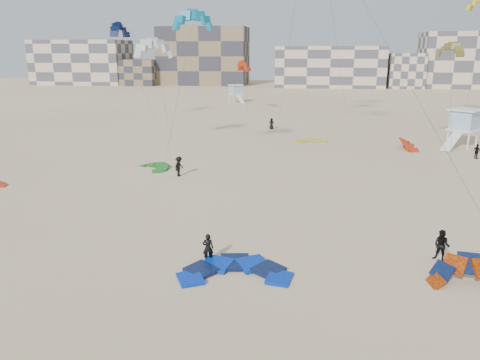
# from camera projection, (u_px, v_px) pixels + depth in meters

# --- Properties ---
(ground) EXTENTS (320.00, 320.00, 0.00)m
(ground) POSITION_uv_depth(u_px,v_px,m) (196.00, 294.00, 21.51)
(ground) COLOR beige
(ground) RESTS_ON ground
(kite_ground_blue) EXTENTS (5.82, 6.03, 1.03)m
(kite_ground_blue) POSITION_uv_depth(u_px,v_px,m) (235.00, 275.00, 23.35)
(kite_ground_blue) COLOR #0027E6
(kite_ground_blue) RESTS_ON ground
(kite_ground_orange) EXTENTS (3.93, 3.94, 3.53)m
(kite_ground_orange) POSITION_uv_depth(u_px,v_px,m) (468.00, 287.00, 22.17)
(kite_ground_orange) COLOR #D14804
(kite_ground_orange) RESTS_ON ground
(kite_ground_green) EXTENTS (4.98, 4.97, 1.26)m
(kite_ground_green) POSITION_uv_depth(u_px,v_px,m) (155.00, 168.00, 44.40)
(kite_ground_green) COLOR #177B1C
(kite_ground_green) RESTS_ON ground
(kite_ground_red_far) EXTENTS (3.83, 3.72, 3.65)m
(kite_ground_red_far) POSITION_uv_depth(u_px,v_px,m) (409.00, 149.00, 53.01)
(kite_ground_red_far) COLOR #C22100
(kite_ground_red_far) RESTS_ON ground
(kite_ground_yellow) EXTENTS (4.02, 4.17, 0.60)m
(kite_ground_yellow) POSITION_uv_depth(u_px,v_px,m) (310.00, 142.00, 56.94)
(kite_ground_yellow) COLOR gold
(kite_ground_yellow) RESTS_ON ground
(kitesurfer_main) EXTENTS (0.65, 0.49, 1.60)m
(kitesurfer_main) POSITION_uv_depth(u_px,v_px,m) (208.00, 248.00, 24.53)
(kitesurfer_main) COLOR black
(kitesurfer_main) RESTS_ON ground
(kitesurfer_b) EXTENTS (1.06, 1.00, 1.72)m
(kitesurfer_b) POSITION_uv_depth(u_px,v_px,m) (442.00, 246.00, 24.67)
(kitesurfer_b) COLOR black
(kitesurfer_b) RESTS_ON ground
(kitesurfer_c) EXTENTS (0.97, 1.29, 1.78)m
(kitesurfer_c) POSITION_uv_depth(u_px,v_px,m) (179.00, 166.00, 41.41)
(kitesurfer_c) COLOR black
(kitesurfer_c) RESTS_ON ground
(kitesurfer_d) EXTENTS (0.74, 0.98, 1.55)m
(kitesurfer_d) POSITION_uv_depth(u_px,v_px,m) (477.00, 151.00, 48.11)
(kitesurfer_d) COLOR black
(kitesurfer_d) RESTS_ON ground
(kitesurfer_e) EXTENTS (0.86, 0.66, 1.57)m
(kitesurfer_e) POSITION_uv_depth(u_px,v_px,m) (272.00, 124.00, 66.18)
(kitesurfer_e) COLOR black
(kitesurfer_e) RESTS_ON ground
(kitesurfer_f) EXTENTS (0.83, 1.73, 1.79)m
(kitesurfer_f) POSITION_uv_depth(u_px,v_px,m) (478.00, 121.00, 67.62)
(kitesurfer_f) COLOR black
(kitesurfer_f) RESTS_ON ground
(kite_fly_teal_a) EXTENTS (4.43, 5.63, 13.59)m
(kite_fly_teal_a) POSITION_uv_depth(u_px,v_px,m) (193.00, 22.00, 42.69)
(kite_fly_teal_a) COLOR #04739B
(kite_fly_teal_a) RESTS_ON ground
(kite_fly_grey) EXTENTS (5.73, 5.76, 11.43)m
(kite_fly_grey) POSITION_uv_depth(u_px,v_px,m) (154.00, 51.00, 50.72)
(kite_fly_grey) COLOR silver
(kite_fly_grey) RESTS_ON ground
(kite_fly_olive) EXTENTS (4.10, 8.06, 10.90)m
(kite_fly_olive) POSITION_uv_depth(u_px,v_px,m) (450.00, 51.00, 49.22)
(kite_fly_olive) COLOR brown
(kite_fly_olive) RESTS_ON ground
(kite_fly_navy) EXTENTS (8.18, 5.93, 13.83)m
(kite_fly_navy) POSITION_uv_depth(u_px,v_px,m) (120.00, 31.00, 68.12)
(kite_fly_navy) COLOR #0C1D43
(kite_fly_navy) RESTS_ON ground
(kite_fly_red) EXTENTS (4.85, 10.62, 8.38)m
(kite_fly_red) POSITION_uv_depth(u_px,v_px,m) (244.00, 67.00, 81.93)
(kite_fly_red) COLOR #C22100
(kite_fly_red) RESTS_ON ground
(lifeguard_tower_near) EXTENTS (4.35, 6.58, 4.38)m
(lifeguard_tower_near) POSITION_uv_depth(u_px,v_px,m) (463.00, 128.00, 53.81)
(lifeguard_tower_near) COLOR white
(lifeguard_tower_near) RESTS_ON ground
(lifeguard_tower_far) EXTENTS (3.71, 5.66, 3.76)m
(lifeguard_tower_far) POSITION_uv_depth(u_px,v_px,m) (236.00, 94.00, 99.77)
(lifeguard_tower_far) COLOR white
(lifeguard_tower_far) RESTS_ON ground
(condo_west_a) EXTENTS (30.00, 15.00, 14.00)m
(condo_west_a) POSITION_uv_depth(u_px,v_px,m) (82.00, 62.00, 153.55)
(condo_west_a) COLOR beige
(condo_west_a) RESTS_ON ground
(condo_west_b) EXTENTS (28.00, 14.00, 18.00)m
(condo_west_b) POSITION_uv_depth(u_px,v_px,m) (204.00, 56.00, 151.08)
(condo_west_b) COLOR #7B674A
(condo_west_b) RESTS_ON ground
(condo_mid) EXTENTS (32.00, 16.00, 12.00)m
(condo_mid) POSITION_uv_depth(u_px,v_px,m) (329.00, 67.00, 142.32)
(condo_mid) COLOR beige
(condo_mid) RESTS_ON ground
(condo_east) EXTENTS (26.00, 14.00, 16.00)m
(condo_east) POSITION_uv_depth(u_px,v_px,m) (467.00, 60.00, 137.95)
(condo_east) COLOR beige
(condo_east) RESTS_ON ground
(condo_fill_left) EXTENTS (12.00, 10.00, 8.00)m
(condo_fill_left) POSITION_uv_depth(u_px,v_px,m) (139.00, 72.00, 149.57)
(condo_fill_left) COLOR #7B674A
(condo_fill_left) RESTS_ON ground
(condo_fill_right) EXTENTS (10.00, 10.00, 10.00)m
(condo_fill_right) POSITION_uv_depth(u_px,v_px,m) (405.00, 71.00, 137.53)
(condo_fill_right) COLOR beige
(condo_fill_right) RESTS_ON ground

